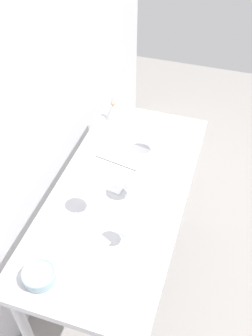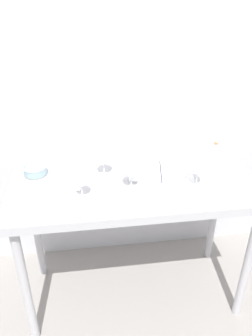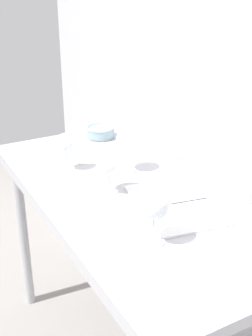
{
  "view_description": "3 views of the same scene",
  "coord_description": "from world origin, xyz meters",
  "px_view_note": "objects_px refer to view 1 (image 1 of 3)",
  "views": [
    {
      "loc": [
        -1.22,
        -0.42,
        2.31
      ],
      "look_at": [
        0.08,
        -0.01,
        0.98
      ],
      "focal_mm": 40.77,
      "sensor_mm": 36.0,
      "label": 1
    },
    {
      "loc": [
        -0.26,
        -1.53,
        1.84
      ],
      "look_at": [
        -0.05,
        0.04,
        0.97
      ],
      "focal_mm": 34.19,
      "sensor_mm": 36.0,
      "label": 2
    },
    {
      "loc": [
        1.28,
        -0.72,
        1.66
      ],
      "look_at": [
        -0.0,
        -0.02,
        1.0
      ],
      "focal_mm": 47.62,
      "sensor_mm": 36.0,
      "label": 3
    }
  ],
  "objects_px": {
    "wine_glass_near_center": "(132,181)",
    "open_notebook": "(115,164)",
    "tasting_bowl": "(39,275)",
    "wine_glass_near_right": "(157,135)",
    "decanter_funnel": "(113,111)",
    "wine_glass_near_left": "(127,229)",
    "wine_glass_far_left": "(90,193)",
    "tasting_sheet_upper": "(78,239)"
  },
  "relations": [
    {
      "from": "wine_glass_far_left",
      "to": "decanter_funnel",
      "type": "xyz_separation_m",
      "value": [
        0.73,
        0.15,
        -0.08
      ]
    },
    {
      "from": "open_notebook",
      "to": "wine_glass_near_left",
      "type": "bearing_deg",
      "value": -145.14
    },
    {
      "from": "tasting_sheet_upper",
      "to": "tasting_bowl",
      "type": "height_order",
      "value": "tasting_bowl"
    },
    {
      "from": "wine_glass_near_left",
      "to": "wine_glass_near_center",
      "type": "bearing_deg",
      "value": 12.67
    },
    {
      "from": "wine_glass_near_right",
      "to": "wine_glass_near_left",
      "type": "bearing_deg",
      "value": -177.39
    },
    {
      "from": "wine_glass_near_right",
      "to": "tasting_sheet_upper",
      "type": "height_order",
      "value": "wine_glass_near_right"
    },
    {
      "from": "wine_glass_near_center",
      "to": "tasting_bowl",
      "type": "bearing_deg",
      "value": 157.28
    },
    {
      "from": "wine_glass_far_left",
      "to": "open_notebook",
      "type": "relative_size",
      "value": 0.44
    },
    {
      "from": "tasting_sheet_upper",
      "to": "tasting_bowl",
      "type": "distance_m",
      "value": 0.24
    },
    {
      "from": "open_notebook",
      "to": "wine_glass_far_left",
      "type": "bearing_deg",
      "value": -169.45
    },
    {
      "from": "wine_glass_near_left",
      "to": "wine_glass_near_right",
      "type": "relative_size",
      "value": 0.86
    },
    {
      "from": "wine_glass_near_center",
      "to": "open_notebook",
      "type": "relative_size",
      "value": 0.41
    },
    {
      "from": "open_notebook",
      "to": "tasting_sheet_upper",
      "type": "height_order",
      "value": "open_notebook"
    },
    {
      "from": "wine_glass_far_left",
      "to": "open_notebook",
      "type": "xyz_separation_m",
      "value": [
        0.34,
        0.0,
        -0.12
      ]
    },
    {
      "from": "wine_glass_near_left",
      "to": "open_notebook",
      "type": "height_order",
      "value": "wine_glass_near_left"
    },
    {
      "from": "open_notebook",
      "to": "tasting_sheet_upper",
      "type": "bearing_deg",
      "value": -169.68
    },
    {
      "from": "open_notebook",
      "to": "tasting_bowl",
      "type": "relative_size",
      "value": 2.96
    },
    {
      "from": "wine_glass_near_right",
      "to": "wine_glass_near_center",
      "type": "distance_m",
      "value": 0.36
    },
    {
      "from": "open_notebook",
      "to": "decanter_funnel",
      "type": "distance_m",
      "value": 0.42
    },
    {
      "from": "wine_glass_near_left",
      "to": "wine_glass_far_left",
      "type": "distance_m",
      "value": 0.25
    },
    {
      "from": "wine_glass_near_right",
      "to": "decanter_funnel",
      "type": "relative_size",
      "value": 1.23
    },
    {
      "from": "wine_glass_near_left",
      "to": "wine_glass_near_center",
      "type": "xyz_separation_m",
      "value": [
        0.27,
        0.06,
        0.01
      ]
    },
    {
      "from": "tasting_sheet_upper",
      "to": "open_notebook",
      "type": "bearing_deg",
      "value": 27.3
    },
    {
      "from": "open_notebook",
      "to": "tasting_bowl",
      "type": "bearing_deg",
      "value": -175.15
    },
    {
      "from": "tasting_bowl",
      "to": "decanter_funnel",
      "type": "relative_size",
      "value": 0.94
    },
    {
      "from": "decanter_funnel",
      "to": "wine_glass_far_left",
      "type": "bearing_deg",
      "value": -168.68
    },
    {
      "from": "wine_glass_near_right",
      "to": "tasting_sheet_upper",
      "type": "bearing_deg",
      "value": 164.38
    },
    {
      "from": "wine_glass_near_center",
      "to": "tasting_sheet_upper",
      "type": "xyz_separation_m",
      "value": [
        -0.31,
        0.15,
        -0.11
      ]
    },
    {
      "from": "wine_glass_near_right",
      "to": "open_notebook",
      "type": "bearing_deg",
      "value": 129.74
    },
    {
      "from": "wine_glass_near_left",
      "to": "tasting_sheet_upper",
      "type": "height_order",
      "value": "wine_glass_near_left"
    },
    {
      "from": "tasting_bowl",
      "to": "wine_glass_near_right",
      "type": "bearing_deg",
      "value": -15.97
    },
    {
      "from": "wine_glass_near_center",
      "to": "tasting_bowl",
      "type": "xyz_separation_m",
      "value": [
        -0.53,
        0.22,
        -0.09
      ]
    },
    {
      "from": "tasting_sheet_upper",
      "to": "wine_glass_near_right",
      "type": "bearing_deg",
      "value": 11.54
    },
    {
      "from": "open_notebook",
      "to": "decanter_funnel",
      "type": "bearing_deg",
      "value": 30.38
    },
    {
      "from": "open_notebook",
      "to": "tasting_sheet_upper",
      "type": "xyz_separation_m",
      "value": [
        -0.51,
        -0.0,
        -0.0
      ]
    },
    {
      "from": "decanter_funnel",
      "to": "open_notebook",
      "type": "bearing_deg",
      "value": -159.8
    },
    {
      "from": "wine_glass_near_right",
      "to": "decanter_funnel",
      "type": "bearing_deg",
      "value": 54.59
    },
    {
      "from": "wine_glass_near_right",
      "to": "tasting_sheet_upper",
      "type": "relative_size",
      "value": 0.74
    },
    {
      "from": "wine_glass_near_right",
      "to": "wine_glass_near_center",
      "type": "xyz_separation_m",
      "value": [
        -0.36,
        0.03,
        -0.01
      ]
    },
    {
      "from": "decanter_funnel",
      "to": "tasting_sheet_upper",
      "type": "bearing_deg",
      "value": -170.85
    },
    {
      "from": "tasting_bowl",
      "to": "wine_glass_near_center",
      "type": "bearing_deg",
      "value": -22.72
    },
    {
      "from": "wine_glass_near_right",
      "to": "tasting_bowl",
      "type": "height_order",
      "value": "wine_glass_near_right"
    }
  ]
}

